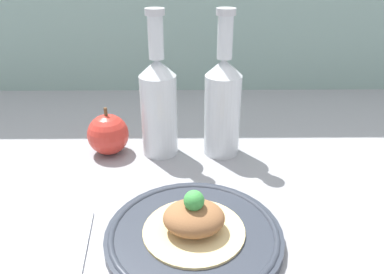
# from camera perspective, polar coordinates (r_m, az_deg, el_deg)

# --- Properties ---
(ground_plane) EXTENTS (1.80, 1.10, 0.04)m
(ground_plane) POSITION_cam_1_polar(r_m,az_deg,el_deg) (0.68, 6.33, -8.98)
(ground_plane) COLOR gray
(plate) EXTENTS (0.25, 0.25, 0.02)m
(plate) POSITION_cam_1_polar(r_m,az_deg,el_deg) (0.55, 0.29, -14.64)
(plate) COLOR #2D333D
(plate) RESTS_ON ground_plane
(plated_food) EXTENTS (0.15, 0.15, 0.07)m
(plated_food) POSITION_cam_1_polar(r_m,az_deg,el_deg) (0.54, 0.29, -12.48)
(plated_food) COLOR #D6BC7F
(plated_food) RESTS_ON plate
(cider_bottle_left) EXTENTS (0.07, 0.07, 0.29)m
(cider_bottle_left) POSITION_cam_1_polar(r_m,az_deg,el_deg) (0.74, -5.12, 5.18)
(cider_bottle_left) COLOR silver
(cider_bottle_left) RESTS_ON ground_plane
(cider_bottle_right) EXTENTS (0.07, 0.07, 0.29)m
(cider_bottle_right) POSITION_cam_1_polar(r_m,az_deg,el_deg) (0.74, 4.69, 5.22)
(cider_bottle_right) COLOR silver
(cider_bottle_right) RESTS_ON ground_plane
(apple) EXTENTS (0.08, 0.08, 0.10)m
(apple) POSITION_cam_1_polar(r_m,az_deg,el_deg) (0.78, -12.66, 0.40)
(apple) COLOR red
(apple) RESTS_ON ground_plane
(napkin) EXTENTS (0.16, 0.16, 0.01)m
(napkin) POSITION_cam_1_polar(r_m,az_deg,el_deg) (0.58, -22.96, -15.47)
(napkin) COLOR #B7BCC6
(napkin) RESTS_ON ground_plane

